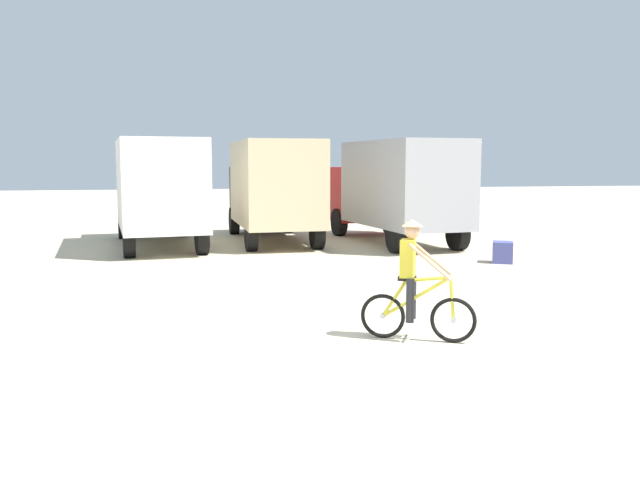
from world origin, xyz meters
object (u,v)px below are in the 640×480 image
(box_truck_grey_hauler, at_px, (396,187))
(box_truck_white_box, at_px, (158,188))
(box_truck_tan_camper, at_px, (272,186))
(supply_crate, at_px, (503,252))
(cyclist_orange_shirt, at_px, (414,285))

(box_truck_grey_hauler, bearing_deg, box_truck_white_box, 175.35)
(box_truck_tan_camper, relative_size, supply_crate, 11.72)
(supply_crate, bearing_deg, cyclist_orange_shirt, -125.63)
(cyclist_orange_shirt, height_order, supply_crate, cyclist_orange_shirt)
(box_truck_grey_hauler, relative_size, supply_crate, 11.99)
(cyclist_orange_shirt, bearing_deg, supply_crate, 54.37)
(box_truck_grey_hauler, distance_m, supply_crate, 5.22)
(box_truck_white_box, xyz_separation_m, cyclist_orange_shirt, (4.10, -12.33, -1.03))
(cyclist_orange_shirt, distance_m, supply_crate, 8.56)
(box_truck_white_box, bearing_deg, box_truck_tan_camper, 9.27)
(box_truck_tan_camper, relative_size, cyclist_orange_shirt, 3.74)
(box_truck_tan_camper, bearing_deg, box_truck_grey_hauler, -17.28)
(box_truck_tan_camper, relative_size, box_truck_grey_hauler, 0.98)
(box_truck_white_box, height_order, box_truck_grey_hauler, same)
(box_truck_grey_hauler, bearing_deg, cyclist_orange_shirt, -106.92)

